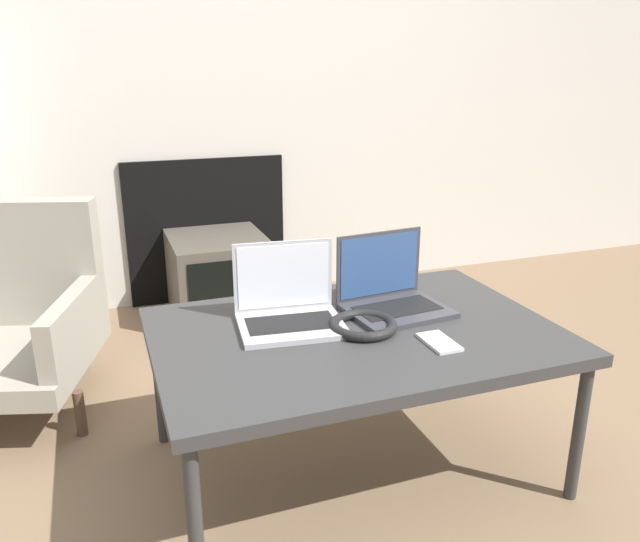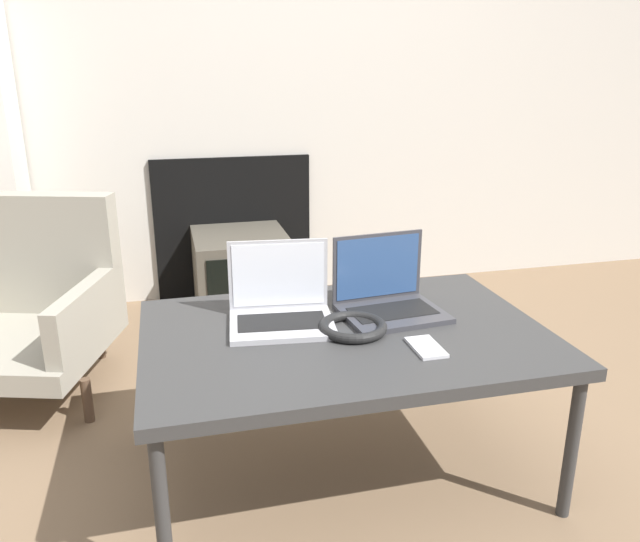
{
  "view_description": "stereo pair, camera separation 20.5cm",
  "coord_description": "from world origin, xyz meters",
  "px_view_note": "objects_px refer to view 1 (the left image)",
  "views": [
    {
      "loc": [
        -0.67,
        -1.36,
        1.2
      ],
      "look_at": [
        0.0,
        0.47,
        0.56
      ],
      "focal_mm": 35.0,
      "sensor_mm": 36.0,
      "label": 1
    },
    {
      "loc": [
        -0.48,
        -1.43,
        1.2
      ],
      "look_at": [
        0.0,
        0.47,
        0.56
      ],
      "focal_mm": 35.0,
      "sensor_mm": 36.0,
      "label": 2
    }
  ],
  "objects_px": {
    "laptop_left": "(288,307)",
    "laptop_right": "(390,293)",
    "armchair": "(8,313)",
    "tv": "(219,277)",
    "phone": "(440,343)",
    "headphones": "(363,325)"
  },
  "relations": [
    {
      "from": "armchair",
      "to": "laptop_right",
      "type": "bearing_deg",
      "value": -14.32
    },
    {
      "from": "laptop_right",
      "to": "armchair",
      "type": "bearing_deg",
      "value": 142.83
    },
    {
      "from": "armchair",
      "to": "laptop_left",
      "type": "bearing_deg",
      "value": -23.39
    },
    {
      "from": "headphones",
      "to": "armchair",
      "type": "relative_size",
      "value": 0.26
    },
    {
      "from": "laptop_left",
      "to": "laptop_right",
      "type": "bearing_deg",
      "value": 6.39
    },
    {
      "from": "laptop_left",
      "to": "armchair",
      "type": "height_order",
      "value": "armchair"
    },
    {
      "from": "tv",
      "to": "armchair",
      "type": "bearing_deg",
      "value": -148.14
    },
    {
      "from": "headphones",
      "to": "phone",
      "type": "relative_size",
      "value": 1.47
    },
    {
      "from": "laptop_right",
      "to": "headphones",
      "type": "height_order",
      "value": "laptop_right"
    },
    {
      "from": "phone",
      "to": "headphones",
      "type": "bearing_deg",
      "value": 134.54
    },
    {
      "from": "tv",
      "to": "armchair",
      "type": "xyz_separation_m",
      "value": [
        -0.88,
        -0.55,
        0.14
      ]
    },
    {
      "from": "laptop_right",
      "to": "phone",
      "type": "height_order",
      "value": "laptop_right"
    },
    {
      "from": "headphones",
      "to": "laptop_right",
      "type": "bearing_deg",
      "value": 40.2
    },
    {
      "from": "laptop_right",
      "to": "phone",
      "type": "relative_size",
      "value": 2.41
    },
    {
      "from": "laptop_left",
      "to": "tv",
      "type": "xyz_separation_m",
      "value": [
        0.03,
        1.28,
        -0.32
      ]
    },
    {
      "from": "laptop_right",
      "to": "headphones",
      "type": "bearing_deg",
      "value": -145.41
    },
    {
      "from": "laptop_left",
      "to": "laptop_right",
      "type": "relative_size",
      "value": 1.01
    },
    {
      "from": "laptop_left",
      "to": "headphones",
      "type": "height_order",
      "value": "laptop_left"
    },
    {
      "from": "phone",
      "to": "tv",
      "type": "relative_size",
      "value": 0.26
    },
    {
      "from": "headphones",
      "to": "laptop_left",
      "type": "bearing_deg",
      "value": 146.21
    },
    {
      "from": "headphones",
      "to": "armchair",
      "type": "bearing_deg",
      "value": 140.51
    },
    {
      "from": "laptop_left",
      "to": "headphones",
      "type": "bearing_deg",
      "value": -27.41
    }
  ]
}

